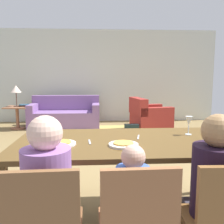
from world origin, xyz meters
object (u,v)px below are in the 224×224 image
object	(u,v)px
person_child	(132,218)
dining_chair_woman	(224,221)
wine_glass	(189,122)
book_upper	(24,105)
person_woman	(212,203)
book_lower	(25,106)
plate_near_man	(61,144)
side_table	(17,114)
handbag	(132,130)
person_man	(49,208)
couch	(65,115)
plate_near_child	(123,145)
dining_table	(121,147)
table_lamp	(16,90)
armchair	(149,118)

from	to	relation	value
person_child	dining_chair_woman	world-z (taller)	person_child
wine_glass	book_upper	xyz separation A→B (m)	(-2.77, 4.06, -0.27)
person_woman	book_lower	distance (m)	5.63
plate_near_man	side_table	world-z (taller)	plate_near_man
wine_glass	person_woman	xyz separation A→B (m)	(-0.16, -0.88, -0.38)
dining_chair_woman	handbag	world-z (taller)	dining_chair_woman
plate_near_man	person_man	world-z (taller)	person_man
couch	side_table	xyz separation A→B (m)	(-1.18, -0.26, 0.07)
dining_chair_woman	side_table	distance (m)	5.83
plate_near_man	side_table	xyz separation A→B (m)	(-1.74, 4.36, -0.39)
person_child	dining_chair_woman	distance (m)	0.55
person_woman	couch	size ratio (longest dim) A/B	0.60
wine_glass	dining_chair_woman	distance (m)	1.14
person_woman	book_upper	distance (m)	5.59
plate_near_child	handbag	world-z (taller)	plate_near_child
dining_table	couch	distance (m)	4.64
wine_glass	person_man	world-z (taller)	person_man
plate_near_man	side_table	distance (m)	4.71
table_lamp	book_lower	distance (m)	0.46
dining_table	side_table	world-z (taller)	dining_table
person_man	wine_glass	bearing A→B (deg)	36.03
book_lower	person_woman	bearing A→B (deg)	-62.56
book_upper	side_table	bearing A→B (deg)	-179.56
plate_near_man	book_upper	world-z (taller)	plate_near_man
plate_near_man	table_lamp	bearing A→B (deg)	111.80
dining_table	book_lower	world-z (taller)	dining_table
person_woman	handbag	distance (m)	4.06
dining_chair_woman	armchair	world-z (taller)	dining_chair_woman
plate_near_man	book_upper	distance (m)	4.63
dining_table	dining_chair_woman	xyz separation A→B (m)	(0.52, -0.88, -0.20)
wine_glass	handbag	xyz separation A→B (m)	(-0.12, 3.16, -0.76)
wine_glass	couch	bearing A→B (deg)	112.32
side_table	person_child	bearing A→B (deg)	-65.37
person_woman	dining_table	bearing A→B (deg)	126.83
book_lower	plate_near_child	bearing A→B (deg)	-65.19
dining_chair_woman	person_child	bearing A→B (deg)	161.99
plate_near_man	person_man	bearing A→B (deg)	-90.12
plate_near_man	person_woman	world-z (taller)	person_woman
couch	person_man	bearing A→B (deg)	-83.89
person_child	plate_near_child	bearing A→B (deg)	89.93
book_upper	handbag	distance (m)	2.84
person_woman	book_lower	bearing A→B (deg)	117.44
plate_near_child	dining_chair_woman	world-z (taller)	dining_chair_woman
armchair	book_lower	size ratio (longest dim) A/B	4.53
dining_table	plate_near_man	xyz separation A→B (m)	(-0.53, -0.12, 0.07)
armchair	book_upper	size ratio (longest dim) A/B	4.53
armchair	plate_near_child	bearing A→B (deg)	-104.85
book_lower	book_upper	world-z (taller)	book_upper
person_child	side_table	world-z (taller)	person_child
wine_glass	armchair	size ratio (longest dim) A/B	0.19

